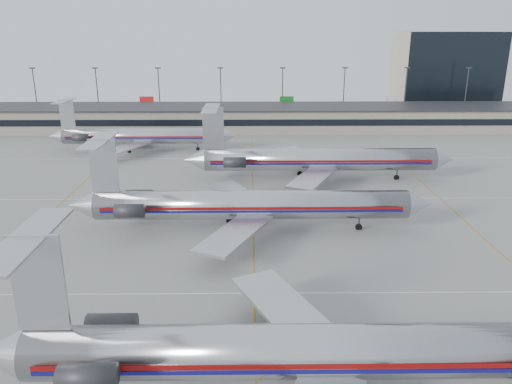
{
  "coord_description": "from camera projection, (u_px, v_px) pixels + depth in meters",
  "views": [
    {
      "loc": [
        -0.33,
        -35.52,
        25.99
      ],
      "look_at": [
        0.38,
        29.76,
        4.5
      ],
      "focal_mm": 35.0,
      "sensor_mm": 36.0,
      "label": 1
    }
  ],
  "objects": [
    {
      "name": "light_mast_row",
      "position": [
        252.0,
        91.0,
        145.56
      ],
      "size": [
        163.6,
        0.4,
        15.28
      ],
      "color": "#38383D",
      "rests_on": "ground"
    },
    {
      "name": "jet_foreground",
      "position": [
        308.0,
        351.0,
        36.08
      ],
      "size": [
        49.9,
        29.38,
        13.06
      ],
      "color": "#BABABE",
      "rests_on": "ground"
    },
    {
      "name": "jet_second_row",
      "position": [
        244.0,
        204.0,
        66.32
      ],
      "size": [
        48.47,
        28.54,
        12.69
      ],
      "color": "#BABABE",
      "rests_on": "ground"
    },
    {
      "name": "apron_markings",
      "position": [
        254.0,
        293.0,
        51.36
      ],
      "size": [
        160.0,
        0.15,
        0.02
      ],
      "primitive_type": "cube",
      "color": "silver",
      "rests_on": "ground"
    },
    {
      "name": "distant_building",
      "position": [
        444.0,
        72.0,
        160.17
      ],
      "size": [
        30.0,
        20.0,
        25.0
      ],
      "primitive_type": "cube",
      "color": "tan",
      "rests_on": "ground"
    },
    {
      "name": "jet_third_row",
      "position": [
        314.0,
        159.0,
        88.63
      ],
      "size": [
        48.19,
        29.64,
        13.18
      ],
      "color": "#BABABE",
      "rests_on": "ground"
    },
    {
      "name": "terminal",
      "position": [
        252.0,
        117.0,
        133.93
      ],
      "size": [
        162.0,
        17.0,
        6.25
      ],
      "color": "gray",
      "rests_on": "ground"
    },
    {
      "name": "jet_back_row",
      "position": [
        139.0,
        136.0,
        110.36
      ],
      "size": [
        41.47,
        25.51,
        11.34
      ],
      "color": "#BABABE",
      "rests_on": "ground"
    },
    {
      "name": "ground",
      "position": [
        255.0,
        353.0,
        41.86
      ],
      "size": [
        260.0,
        260.0,
        0.0
      ],
      "primitive_type": "plane",
      "color": "gray",
      "rests_on": "ground"
    }
  ]
}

